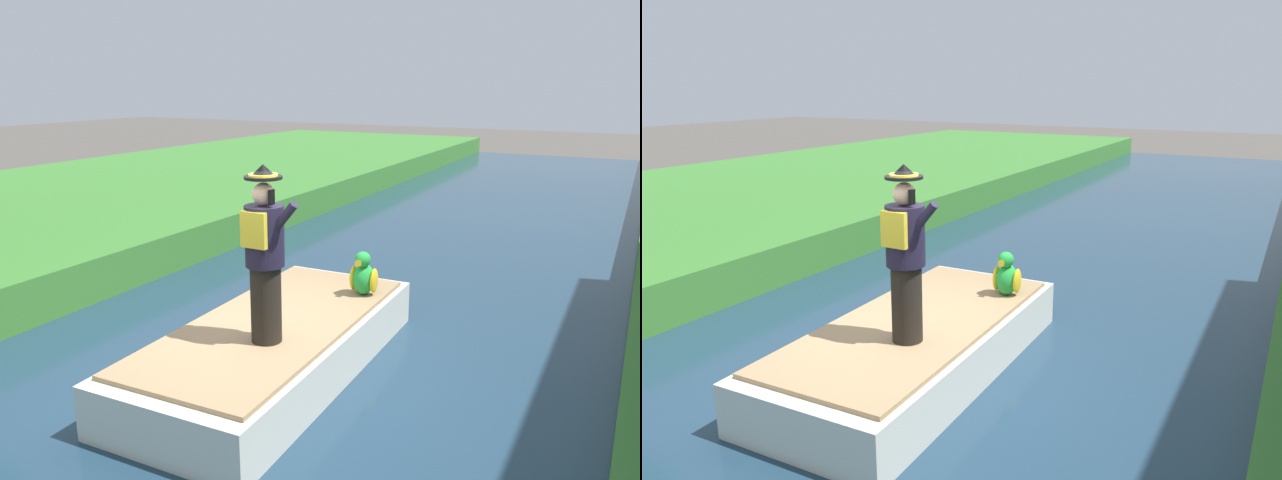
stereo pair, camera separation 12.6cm
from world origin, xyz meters
TOP-DOWN VIEW (x-y plane):
  - ground_plane at (0.00, 0.00)m, footprint 80.00×80.00m
  - canal_water at (0.00, 0.00)m, footprint 7.11×48.00m
  - boat at (0.00, 0.30)m, footprint 1.93×4.25m
  - person_pirate at (0.23, -0.23)m, footprint 0.61×0.42m
  - parrot_plush at (0.52, 1.57)m, footprint 0.36×0.34m

SIDE VIEW (x-z plane):
  - ground_plane at x=0.00m, z-range 0.00..0.00m
  - canal_water at x=0.00m, z-range 0.00..0.10m
  - boat at x=0.00m, z-range 0.10..0.71m
  - parrot_plush at x=0.52m, z-range 0.67..1.24m
  - person_pirate at x=0.23m, z-range 0.71..2.56m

